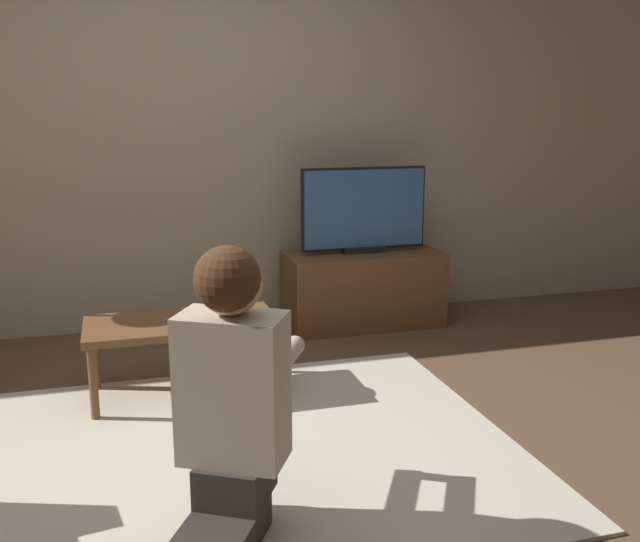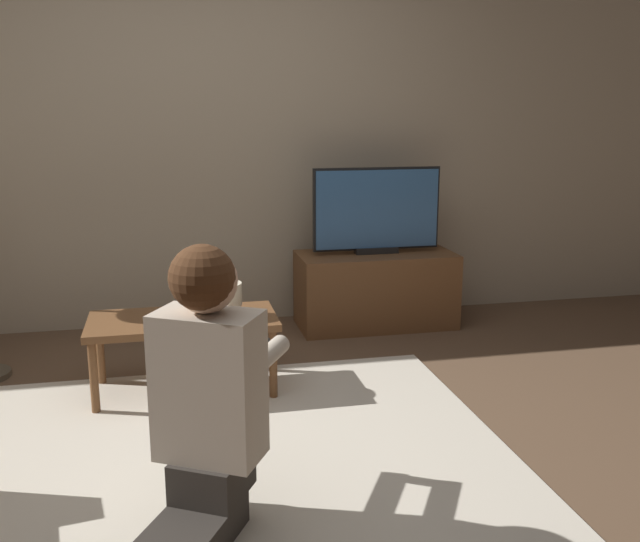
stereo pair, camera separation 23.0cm
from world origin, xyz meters
name	(u,v)px [view 1 (the left image)]	position (x,y,z in m)	size (l,w,h in m)	color
ground_plane	(237,455)	(0.00, 0.00, 0.00)	(10.00, 10.00, 0.00)	brown
wall_back	(179,124)	(0.00, 1.93, 1.30)	(10.00, 0.06, 2.60)	tan
rug	(237,453)	(0.00, 0.00, 0.01)	(2.30, 1.86, 0.02)	beige
tv_stand	(363,289)	(1.11, 1.58, 0.24)	(1.01, 0.46, 0.48)	brown
tv	(364,210)	(1.11, 1.58, 0.76)	(0.83, 0.08, 0.55)	black
coffee_table	(181,329)	(-0.15, 0.69, 0.35)	(0.92, 0.45, 0.39)	brown
person_kneeling	(231,394)	(-0.10, -0.56, 0.50)	(0.63, 0.85, 0.97)	#332D28
table_lamp	(222,298)	(0.05, 0.66, 0.50)	(0.18, 0.18, 0.17)	#4C3823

